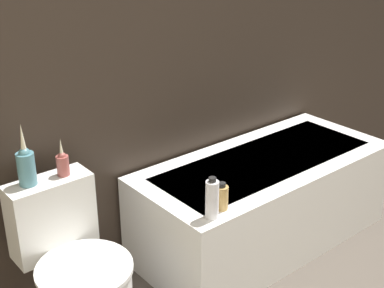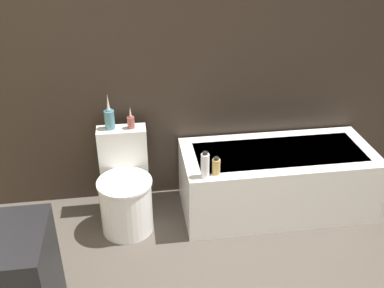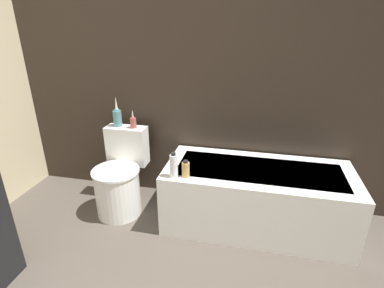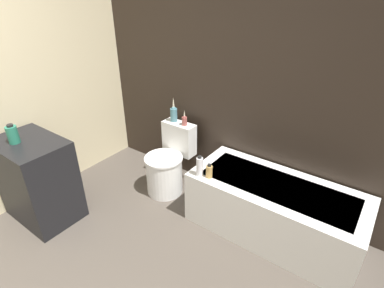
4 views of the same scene
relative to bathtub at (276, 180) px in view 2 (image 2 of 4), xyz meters
name	(u,v)px [view 2 (image 2 of 4)]	position (x,y,z in m)	size (l,w,h in m)	color
wall_back_tiled	(170,43)	(-0.79, 0.38, 1.04)	(6.40, 0.06, 2.60)	#332821
bathtub	(276,180)	(0.00, 0.00, 0.00)	(1.49, 0.66, 0.52)	white
toilet	(125,192)	(-1.20, -0.04, 0.03)	(0.41, 0.55, 0.73)	white
vase_gold	(109,117)	(-1.27, 0.18, 0.56)	(0.08, 0.08, 0.27)	teal
vase_silver	(131,121)	(-1.12, 0.16, 0.52)	(0.05, 0.05, 0.17)	#994C47
shampoo_bottle_tall	(205,165)	(-0.63, -0.26, 0.35)	(0.06, 0.06, 0.20)	silver
shampoo_bottle_short	(216,166)	(-0.54, -0.24, 0.32)	(0.06, 0.06, 0.14)	tan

